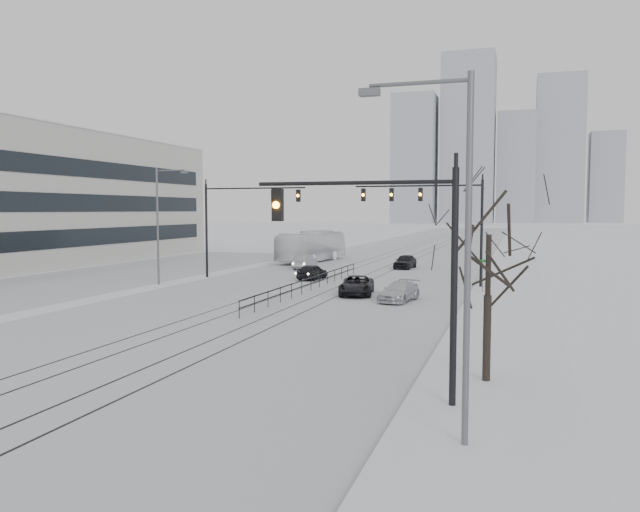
{
  "coord_description": "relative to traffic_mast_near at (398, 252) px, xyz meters",
  "views": [
    {
      "loc": [
        14.15,
        -12.0,
        5.8
      ],
      "look_at": [
        3.44,
        21.39,
        3.2
      ],
      "focal_mm": 35.0,
      "sensor_mm": 36.0,
      "label": 1
    }
  ],
  "objects": [
    {
      "name": "road",
      "position": [
        -10.79,
        54.0,
        -4.55
      ],
      "size": [
        22.0,
        260.0,
        0.02
      ],
      "primitive_type": "cube",
      "color": "silver",
      "rests_on": "ground"
    },
    {
      "name": "sidewalk_east",
      "position": [
        2.71,
        54.0,
        -4.48
      ],
      "size": [
        5.0,
        260.0,
        0.16
      ],
      "primitive_type": "cube",
      "color": "silver",
      "rests_on": "ground"
    },
    {
      "name": "curb",
      "position": [
        0.26,
        54.0,
        -4.5
      ],
      "size": [
        0.1,
        260.0,
        0.12
      ],
      "primitive_type": "cube",
      "color": "gray",
      "rests_on": "ground"
    },
    {
      "name": "parking_strip",
      "position": [
        -30.79,
        29.0,
        -4.55
      ],
      "size": [
        14.0,
        60.0,
        0.03
      ],
      "primitive_type": "cube",
      "color": "silver",
      "rests_on": "ground"
    },
    {
      "name": "tram_rails",
      "position": [
        -10.79,
        34.0,
        -4.54
      ],
      "size": [
        5.3,
        180.0,
        0.01
      ],
      "color": "black",
      "rests_on": "ground"
    },
    {
      "name": "skyline",
      "position": [
        -5.77,
        267.63,
        26.08
      ],
      "size": [
        96.0,
        48.0,
        72.0
      ],
      "color": "#999DA8",
      "rests_on": "ground"
    },
    {
      "name": "traffic_mast_near",
      "position": [
        0.0,
        0.0,
        0.0
      ],
      "size": [
        6.1,
        0.37,
        7.0
      ],
      "color": "black",
      "rests_on": "ground"
    },
    {
      "name": "traffic_mast_ne",
      "position": [
        -2.64,
        29.0,
        1.2
      ],
      "size": [
        9.6,
        0.37,
        8.0
      ],
      "color": "black",
      "rests_on": "ground"
    },
    {
      "name": "traffic_mast_nw",
      "position": [
        -19.31,
        30.0,
        1.01
      ],
      "size": [
        9.1,
        0.37,
        8.0
      ],
      "color": "black",
      "rests_on": "ground"
    },
    {
      "name": "street_light_east",
      "position": [
        1.91,
        -3.0,
        0.65
      ],
      "size": [
        2.73,
        0.25,
        9.0
      ],
      "color": "#595B60",
      "rests_on": "ground"
    },
    {
      "name": "street_light_west",
      "position": [
        -22.99,
        24.0,
        0.65
      ],
      "size": [
        2.73,
        0.25,
        9.0
      ],
      "color": "#595B60",
      "rests_on": "ground"
    },
    {
      "name": "bare_tree",
      "position": [
        2.41,
        3.0,
        -0.07
      ],
      "size": [
        4.4,
        4.4,
        6.1
      ],
      "color": "black",
      "rests_on": "ground"
    },
    {
      "name": "median_fence",
      "position": [
        -10.79,
        24.0,
        -4.04
      ],
      "size": [
        0.06,
        24.0,
        1.0
      ],
      "color": "black",
      "rests_on": "ground"
    },
    {
      "name": "street_sign",
      "position": [
        1.01,
        26.0,
        -2.96
      ],
      "size": [
        0.7,
        0.06,
        2.4
      ],
      "color": "#595B60",
      "rests_on": "ground"
    },
    {
      "name": "sedan_sb_inner",
      "position": [
        -13.03,
        30.93,
        -3.92
      ],
      "size": [
        1.8,
        3.89,
        1.29
      ],
      "primitive_type": "imported",
      "rotation": [
        0.0,
        0.0,
        3.07
      ],
      "color": "black",
      "rests_on": "ground"
    },
    {
      "name": "sedan_sb_outer",
      "position": [
        -16.66,
        39.52,
        -3.87
      ],
      "size": [
        1.65,
        4.28,
        1.39
      ],
      "primitive_type": "imported",
      "rotation": [
        0.0,
        0.0,
        3.18
      ],
      "color": "#929598",
      "rests_on": "ground"
    },
    {
      "name": "sedan_nb_front",
      "position": [
        -7.14,
        22.91,
        -3.91
      ],
      "size": [
        2.88,
        4.95,
        1.3
      ],
      "primitive_type": "imported",
      "rotation": [
        0.0,
        0.0,
        0.16
      ],
      "color": "black",
      "rests_on": "ground"
    },
    {
      "name": "sedan_nb_right",
      "position": [
        -3.84,
        20.9,
        -3.95
      ],
      "size": [
        2.38,
        4.44,
        1.22
      ],
      "primitive_type": "imported",
      "rotation": [
        0.0,
        0.0,
        -0.16
      ],
      "color": "silver",
      "rests_on": "ground"
    },
    {
      "name": "sedan_nb_far",
      "position": [
        -7.35,
        42.93,
        -3.86
      ],
      "size": [
        1.94,
        4.21,
        1.4
      ],
      "primitive_type": "imported",
      "rotation": [
        0.0,
        0.0,
        -0.07
      ],
      "color": "black",
      "rests_on": "ground"
    },
    {
      "name": "box_truck",
      "position": [
        -18.71,
        47.8,
        -2.85
      ],
      "size": [
        4.49,
        12.54,
        3.42
      ],
      "primitive_type": "imported",
      "rotation": [
        0.0,
        0.0,
        3.01
      ],
      "color": "white",
      "rests_on": "ground"
    }
  ]
}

